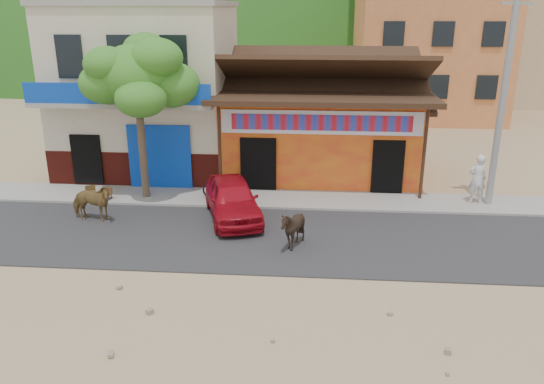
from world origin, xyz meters
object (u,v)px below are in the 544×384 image
at_px(tree, 140,119).
at_px(pedestrian, 477,179).
at_px(cow_tan, 91,203).
at_px(red_car, 232,199).
at_px(cafe_chair_right, 91,187).
at_px(cow_dark, 293,229).
at_px(scooter, 226,187).
at_px(cafe_chair_left, 105,189).
at_px(utility_pole, 504,95).

bearing_deg(tree, pedestrian, 1.39).
distance_m(cow_tan, pedestrian, 13.74).
distance_m(red_car, cafe_chair_right, 5.81).
bearing_deg(pedestrian, cow_dark, 29.05).
xyz_separation_m(red_car, scooter, (-0.50, 1.65, -0.13)).
bearing_deg(cafe_chair_left, pedestrian, 18.40).
bearing_deg(tree, cow_tan, -115.60).
bearing_deg(red_car, cafe_chair_right, 148.62).
bearing_deg(cow_dark, pedestrian, 97.89).
bearing_deg(cafe_chair_left, cow_dark, -10.89).
height_order(tree, cafe_chair_right, tree).
xyz_separation_m(cafe_chair_left, cafe_chair_right, (-0.63, 0.22, -0.00)).
xyz_separation_m(red_car, cafe_chair_left, (-5.00, 1.19, -0.20)).
distance_m(tree, cow_tan, 3.57).
bearing_deg(cow_tan, scooter, -55.99).
bearing_deg(utility_pole, cow_dark, -149.17).
bearing_deg(utility_pole, red_car, -168.38).
bearing_deg(cow_dark, red_car, -161.89).
distance_m(utility_pole, pedestrian, 3.13).
distance_m(cow_dark, cafe_chair_right, 8.65).
xyz_separation_m(tree, cafe_chair_left, (-1.40, -0.50, -2.59)).
relative_size(tree, cafe_chair_left, 7.39).
bearing_deg(utility_pole, cafe_chair_left, -177.18).
height_order(red_car, cafe_chair_right, red_car).
bearing_deg(cafe_chair_right, pedestrian, -30.97).
relative_size(cow_tan, red_car, 0.38).
relative_size(scooter, cafe_chair_right, 2.27).
bearing_deg(cafe_chair_left, red_car, 1.66).
relative_size(tree, cow_tan, 3.88).
bearing_deg(cow_dark, utility_pole, 95.54).
relative_size(cow_tan, scooter, 0.85).
distance_m(cow_tan, red_car, 4.78).
relative_size(cow_tan, cafe_chair_left, 1.90).
relative_size(red_car, cafe_chair_right, 5.04).
relative_size(cow_dark, red_car, 0.31).
distance_m(utility_pole, red_car, 9.99).
relative_size(cow_dark, cafe_chair_left, 1.55).
relative_size(scooter, cafe_chair_left, 2.25).
distance_m(cow_tan, scooter, 4.82).
bearing_deg(cafe_chair_right, cafe_chair_left, -52.56).
bearing_deg(cafe_chair_right, tree, -25.49).
distance_m(utility_pole, cafe_chair_right, 15.27).
xyz_separation_m(tree, utility_pole, (12.80, 0.20, 1.00)).
height_order(cow_dark, scooter, cow_dark).
xyz_separation_m(utility_pole, scooter, (-9.70, -0.25, -3.52)).
relative_size(tree, utility_pole, 0.75).
relative_size(cow_tan, pedestrian, 0.85).
xyz_separation_m(utility_pole, red_car, (-9.20, -1.89, -3.39)).
bearing_deg(cafe_chair_left, cow_tan, -66.66).
relative_size(utility_pole, cafe_chair_right, 9.98).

